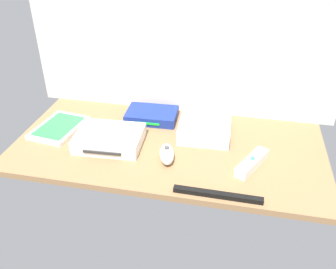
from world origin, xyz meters
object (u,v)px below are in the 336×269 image
game_console (110,138)px  sensor_bar (218,195)px  game_case (59,128)px  remote_classic_pad (112,131)px  network_router (152,115)px  mini_computer (205,128)px  remote_wand (252,163)px  remote_nunchuk (167,154)px

game_console → sensor_bar: 41.02cm
game_case → sensor_bar: (57.13, -23.28, -0.06)cm
sensor_bar → remote_classic_pad: bearing=154.1°
game_console → network_router: size_ratio=1.19×
mini_computer → sensor_bar: (7.28, -30.25, -1.94)cm
game_console → remote_classic_pad: bearing=-25.6°
sensor_bar → game_console: bearing=154.2°
game_case → remote_classic_pad: bearing=-6.4°
game_case → sensor_bar: bearing=-14.1°
remote_wand → remote_classic_pad: size_ratio=1.02×
game_case → remote_wand: (65.80, -8.08, 0.75)cm
mini_computer → game_case: bearing=-172.0°
game_case → remote_wand: bearing=1.1°
mini_computer → remote_nunchuk: (-9.53, -16.50, -0.60)cm
game_console → sensor_bar: size_ratio=0.91×
game_case → network_router: (29.84, 13.56, 0.94)cm
remote_wand → remote_classic_pad: (-44.20, 2.49, 3.90)cm
game_console → game_case: bearing=162.8°
mini_computer → game_case: size_ratio=0.85×
network_router → remote_wand: same height
mini_computer → sensor_bar: mini_computer is taller
game_console → remote_wand: size_ratio=1.47×
remote_nunchuk → sensor_bar: 21.76cm
remote_nunchuk → sensor_bar: remote_nunchuk is taller
remote_wand → sensor_bar: bearing=-92.7°
remote_wand → remote_classic_pad: bearing=-156.2°
remote_nunchuk → sensor_bar: size_ratio=0.45×
mini_computer → remote_wand: size_ratio=1.19×
game_console → remote_wand: bearing=-6.9°
game_console → remote_nunchuk: bearing=-15.7°
remote_classic_pad → game_console: bearing=156.3°
game_console → mini_computer: 31.84cm
game_console → remote_nunchuk: (19.93, -4.44, -0.16)cm
game_console → network_router: (9.46, 18.66, -0.50)cm
remote_nunchuk → sensor_bar: bearing=-53.2°
game_console → sensor_bar: game_console is taller
sensor_bar → remote_nunchuk: bearing=141.3°
game_case → sensor_bar: game_case is taller
network_router → remote_classic_pad: size_ratio=1.26×
remote_nunchuk → remote_classic_pad: remote_classic_pad is taller
mini_computer → remote_wand: 21.97cm
mini_computer → network_router: bearing=161.8°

